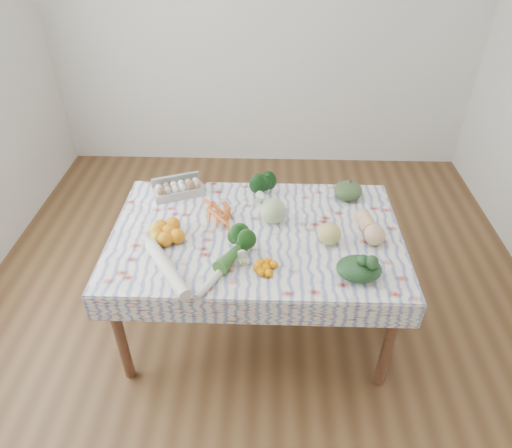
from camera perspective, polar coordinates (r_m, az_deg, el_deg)
name	(u,v)px	position (r m, az deg, el deg)	size (l,w,h in m)	color
ground	(256,321)	(3.14, 0.00, -12.03)	(4.50, 4.50, 0.00)	#55361D
wall_back	(264,19)	(4.42, 1.05, 24.28)	(4.00, 0.04, 2.80)	silver
dining_table	(256,243)	(2.67, 0.00, -2.43)	(1.60, 1.00, 0.75)	brown
tablecloth	(256,233)	(2.62, 0.00, -1.12)	(1.66, 1.06, 0.01)	white
egg_carton	(179,190)	(2.94, -9.65, 4.15)	(0.31, 0.12, 0.08)	#ACABA6
carrot_bunch	(219,215)	(2.72, -4.68, 1.13)	(0.24, 0.22, 0.04)	#D85D20
kale_bunch	(263,188)	(2.88, 0.89, 4.56)	(0.15, 0.13, 0.13)	black
kabocha_squash	(348,190)	(2.93, 11.45, 4.14)	(0.17, 0.17, 0.11)	#3A532A
cabbage	(273,211)	(2.65, 2.18, 1.64)	(0.15, 0.15, 0.15)	#A0B97A
butternut_squash	(370,226)	(2.64, 14.08, -0.30)	(0.12, 0.26, 0.12)	#DDAC7B
orange_cluster	(169,231)	(2.59, -10.83, -0.89)	(0.27, 0.27, 0.09)	orange
broccoli	(239,247)	(2.43, -2.09, -2.89)	(0.14, 0.14, 0.10)	#1A4816
mandarin_cluster	(266,267)	(2.36, 1.30, -5.37)	(0.15, 0.15, 0.05)	orange
grapefruit	(330,234)	(2.53, 9.18, -1.22)	(0.13, 0.13, 0.13)	tan
spinach_bag	(359,269)	(2.36, 12.74, -5.47)	(0.23, 0.18, 0.10)	black
daikon	(167,268)	(2.37, -11.06, -5.44)	(0.07, 0.07, 0.48)	white
leek	(218,273)	(2.33, -4.72, -6.17)	(0.04, 0.04, 0.38)	beige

